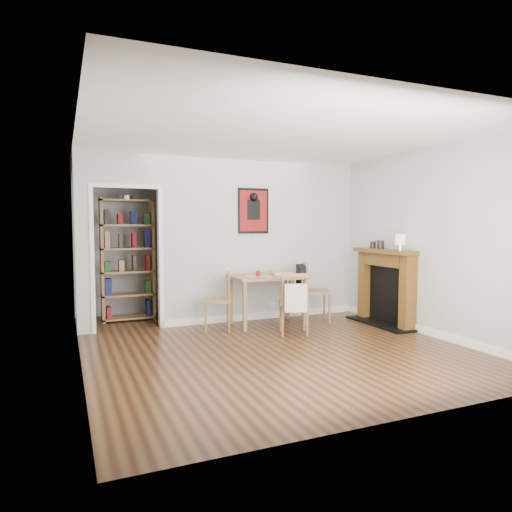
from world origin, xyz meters
name	(u,v)px	position (x,y,z in m)	size (l,w,h in m)	color
ground	(264,342)	(0.00, 0.00, 0.00)	(5.20, 5.20, 0.00)	#553A1B
room_shell	(235,240)	(0.10, 1.34, 1.30)	(5.20, 5.20, 5.20)	#B8B8B6
dining_table	(268,281)	(0.47, 0.93, 0.67)	(1.11, 0.71, 0.76)	olive
chair_left	(217,301)	(-0.36, 0.88, 0.43)	(0.53, 0.53, 0.86)	#9B6A48
chair_right	(314,291)	(1.23, 0.83, 0.48)	(0.64, 0.59, 0.93)	#9B6A48
chair_front	(294,302)	(0.56, 0.24, 0.45)	(0.57, 0.60, 0.88)	#9B6A48
bookshelf	(127,260)	(-1.46, 2.12, 0.97)	(0.82, 0.33, 1.96)	olive
fireplace	(386,284)	(2.16, 0.25, 0.62)	(0.45, 1.25, 1.16)	brown
red_glass	(258,273)	(0.28, 0.86, 0.80)	(0.07, 0.07, 0.09)	maroon
orange_fruit	(273,272)	(0.60, 1.03, 0.80)	(0.09, 0.09, 0.09)	orange
placemat	(258,276)	(0.31, 0.93, 0.76)	(0.38, 0.28, 0.00)	beige
notebook	(283,274)	(0.77, 1.00, 0.77)	(0.33, 0.24, 0.02)	white
mantel_lamp	(400,240)	(2.08, -0.14, 1.30)	(0.15, 0.15, 0.23)	silver
ceramic_jar_a	(381,245)	(2.14, 0.37, 1.22)	(0.11, 0.11, 0.13)	black
ceramic_jar_b	(373,245)	(2.13, 0.56, 1.21)	(0.09, 0.09, 0.11)	black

